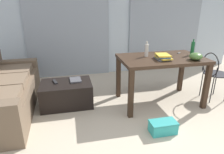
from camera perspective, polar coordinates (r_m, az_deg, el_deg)
The scene contains 15 objects.
ground_plane at distance 3.23m, azimuth 10.53°, elevation -9.17°, with size 7.64×7.64×0.00m, color beige.
wall_back at distance 4.71m, azimuth 1.85°, elevation 17.05°, with size 6.02×0.10×2.60m, color silver.
curtains at distance 4.64m, azimuth 2.09°, elevation 14.74°, with size 4.11×0.03×2.24m.
couch at distance 3.44m, azimuth -29.61°, elevation -4.02°, with size 0.88×2.05×0.78m.
coffee_table at distance 3.32m, azimuth -13.03°, elevation -4.76°, with size 0.81×0.56×0.39m.
craft_table at distance 3.25m, azimuth 14.11°, elevation 3.76°, with size 1.33×0.82×0.79m.
wire_chair at distance 3.73m, azimuth 27.33°, elevation 1.66°, with size 0.41×0.41×0.83m.
bottle_near at distance 3.20m, azimuth 10.02°, elevation 7.71°, with size 0.06×0.06×0.24m.
bottle_far at distance 3.50m, azimuth 22.36°, elevation 7.71°, with size 0.06×0.06×0.26m.
bowl at distance 3.21m, azimuth 23.18°, elevation 5.54°, with size 0.19×0.19×0.11m, color #477033.
book_stack at distance 3.08m, azimuth 14.56°, elevation 5.66°, with size 0.23×0.29×0.08m.
scissors at distance 3.56m, azimuth 18.74°, elevation 6.56°, with size 0.10×0.09×0.00m.
tv_remote_primary at distance 3.30m, azimuth -16.21°, elevation -1.34°, with size 0.04×0.18×0.02m, color #232326.
magazine at distance 3.30m, azimuth -10.57°, elevation -0.82°, with size 0.18×0.25×0.02m, color #4C4C51.
shoebox at distance 2.70m, azimuth 14.58°, elevation -13.88°, with size 0.35×0.19×0.16m.
Camera 1 is at (-1.17, -1.37, 1.57)m, focal length 31.46 mm.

